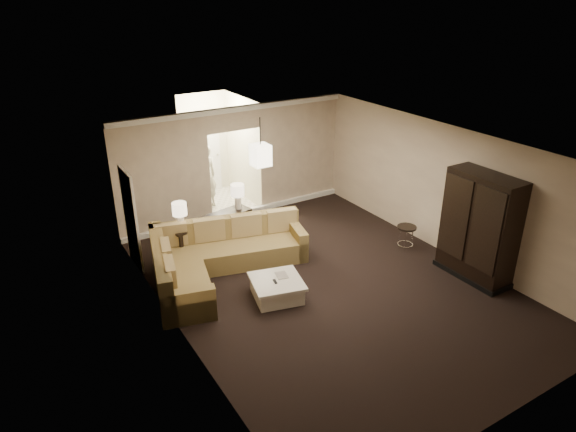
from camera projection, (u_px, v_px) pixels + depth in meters
ground at (329, 286)px, 10.08m from camera, size 8.00×8.00×0.00m
wall_back at (236, 163)px, 12.61m from camera, size 6.00×0.04×2.80m
wall_front at (520, 336)px, 6.39m from camera, size 6.00×0.04×2.80m
wall_left at (177, 263)px, 8.07m from camera, size 0.04×8.00×2.80m
wall_right at (445, 190)px, 10.93m from camera, size 0.04×8.00×2.80m
ceiling at (334, 148)px, 8.93m from camera, size 6.00×8.00×0.02m
crown_molding at (234, 109)px, 12.03m from camera, size 6.00×0.10×0.12m
baseboard at (239, 213)px, 13.13m from camera, size 6.00×0.10×0.12m
side_door at (131, 219)px, 10.41m from camera, size 0.05×0.90×2.10m
foyer at (214, 153)px, 13.70m from camera, size 1.44×2.02×2.80m
sectional_sofa at (215, 257)px, 10.34m from camera, size 3.66×2.69×0.95m
coffee_table at (277, 288)px, 9.63m from camera, size 1.12×1.12×0.39m
console_table at (212, 231)px, 11.30m from camera, size 2.01×0.85×0.76m
armoire at (479, 229)px, 10.00m from camera, size 0.65×1.51×2.18m
drink_table at (406, 233)px, 11.37m from camera, size 0.43×0.43×0.53m
table_lamp_left at (180, 212)px, 10.53m from camera, size 0.30×0.30×0.58m
table_lamp_right at (238, 193)px, 11.49m from camera, size 0.30×0.30×0.58m
pendant_light at (261, 155)px, 11.38m from camera, size 0.38×0.38×1.09m
person at (205, 173)px, 13.29m from camera, size 0.74×0.54×1.89m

